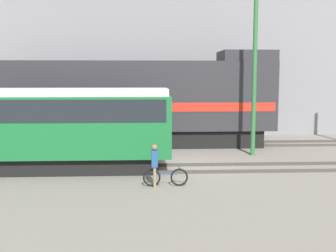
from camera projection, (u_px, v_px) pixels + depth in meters
name	position (u px, v px, depth m)	size (l,w,h in m)	color
ground_plane	(192.00, 167.00, 18.87)	(120.00, 120.00, 0.00)	gray
track_near	(194.00, 168.00, 18.23)	(60.00, 1.50, 0.14)	#47423D
track_far	(181.00, 144.00, 24.66)	(60.00, 1.51, 0.14)	#47423D
building_backdrop	(174.00, 47.00, 31.11)	(37.08, 6.00, 12.40)	gray
freight_locomotive	(126.00, 102.00, 24.21)	(17.10, 3.04, 5.47)	black
streetcar	(38.00, 125.00, 17.67)	(11.11, 2.54, 3.52)	black
bicycle	(166.00, 177.00, 15.48)	(1.67, 0.44, 0.72)	black
person	(155.00, 162.00, 15.24)	(0.23, 0.36, 1.59)	#8C7A5B
utility_pole_left	(255.00, 69.00, 21.11)	(0.22, 0.22, 8.75)	#2D7238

